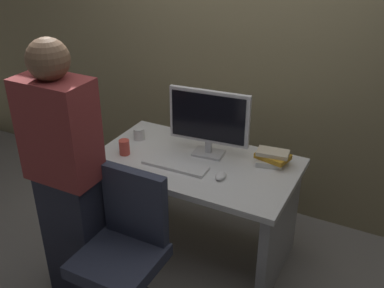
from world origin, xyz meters
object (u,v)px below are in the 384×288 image
office_chair (125,259)px  mouse (221,176)px  keyboard (175,165)px  cup_near_keyboard (124,147)px  desk (195,190)px  cup_by_monitor (139,134)px  book_stack (272,157)px  monitor (209,120)px  person_at_desk (66,178)px

office_chair → mouse: bearing=62.4°
keyboard → mouse: 0.32m
keyboard → cup_near_keyboard: size_ratio=4.17×
cup_near_keyboard → desk: bearing=15.7°
keyboard → cup_by_monitor: 0.47m
book_stack → keyboard: bearing=-149.3°
keyboard → mouse: (0.32, 0.00, 0.01)m
keyboard → office_chair: bearing=-91.2°
monitor → keyboard: 0.37m
mouse → cup_near_keyboard: (-0.70, -0.01, 0.03)m
monitor → person_at_desk: bearing=-121.7°
office_chair → mouse: 0.75m
person_at_desk → mouse: size_ratio=16.39×
office_chair → cup_by_monitor: size_ratio=11.16×
person_at_desk → book_stack: size_ratio=7.06×
person_at_desk → cup_near_keyboard: size_ratio=15.90×
desk → office_chair: bearing=-96.4°
cup_near_keyboard → cup_by_monitor: size_ratio=1.22×
desk → book_stack: 0.56m
desk → book_stack: (0.45, 0.20, 0.28)m
desk → monitor: monitor is taller
cup_near_keyboard → monitor: bearing=26.8°
keyboard → mouse: size_ratio=4.30×
person_at_desk → mouse: bearing=39.3°
office_chair → book_stack: (0.53, 0.92, 0.34)m
mouse → cup_by_monitor: (-0.74, 0.22, 0.03)m
desk → office_chair: size_ratio=1.41×
office_chair → person_at_desk: 0.57m
monitor → cup_by_monitor: size_ratio=6.41×
office_chair → book_stack: office_chair is taller
office_chair → cup_near_keyboard: office_chair is taller
cup_near_keyboard → person_at_desk: bearing=-90.2°
person_at_desk → book_stack: (0.92, 0.89, -0.07)m
monitor → keyboard: size_ratio=1.26×
desk → cup_near_keyboard: bearing=-164.3°
person_at_desk → cup_near_keyboard: (0.00, 0.56, -0.07)m
person_at_desk → book_stack: person_at_desk is taller
monitor → cup_by_monitor: bearing=-177.5°
office_chair → person_at_desk: bearing=175.8°
desk → mouse: bearing=-26.8°
keyboard → cup_by_monitor: (-0.42, 0.22, 0.03)m
office_chair → book_stack: 1.11m
cup_near_keyboard → cup_by_monitor: 0.23m
book_stack → cup_by_monitor: bearing=-174.2°
keyboard → mouse: bearing=-0.9°
office_chair → keyboard: size_ratio=2.19×
mouse → cup_by_monitor: cup_by_monitor is taller
monitor → cup_by_monitor: 0.58m
cup_by_monitor → monitor: bearing=2.5°
cup_by_monitor → person_at_desk: bearing=-87.5°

